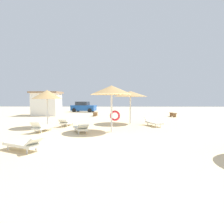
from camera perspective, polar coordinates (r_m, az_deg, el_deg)
The scene contains 13 objects.
ground_plane at distance 11.38m, azimuth -0.28°, elevation -7.12°, with size 80.00×80.00×0.00m, color beige.
parasol_0 at distance 15.02m, azimuth -19.08°, elevation 5.01°, with size 2.26×2.26×2.86m.
parasol_2 at distance 12.36m, azimuth -0.11°, elevation 6.50°, with size 2.85×2.85×3.07m.
parasol_3 at distance 16.47m, azimuth 5.61°, elevation 5.45°, with size 2.94×2.94×2.86m.
lounger_0 at distance 13.36m, azimuth -20.45°, elevation -4.29°, with size 0.98×1.94×0.80m.
lounger_2 at distance 12.36m, azimuth -9.52°, elevation -4.81°, with size 1.34×2.00×0.66m.
lounger_3 at distance 15.55m, azimuth 12.33°, elevation -3.01°, with size 1.27×1.99×0.72m.
lounger_4 at distance 8.84m, azimuth -25.18°, elevation -8.69°, with size 1.98×1.41×0.70m.
lounger_5 at distance 15.60m, azimuth -13.55°, elevation -3.03°, with size 0.90×1.98×0.62m.
bench_0 at distance 24.04m, azimuth 18.01°, elevation -0.57°, with size 0.48×1.52×0.49m.
bench_1 at distance 23.97m, azimuth -5.07°, elevation -0.40°, with size 0.50×1.52×0.49m.
parked_car at distance 31.55m, azimuth -8.68°, elevation 1.51°, with size 4.25×2.58×1.72m.
beach_cabana at distance 26.23m, azimuth -19.16°, elevation 2.49°, with size 3.62×3.29×3.12m.
Camera 1 is at (0.26, -11.16, 2.21)m, focal length 30.13 mm.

